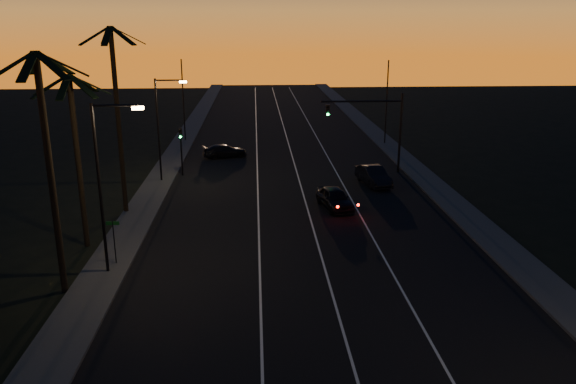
{
  "coord_description": "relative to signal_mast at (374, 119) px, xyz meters",
  "views": [
    {
      "loc": [
        -3.1,
        -7.64,
        12.64
      ],
      "look_at": [
        -1.28,
        23.37,
        3.31
      ],
      "focal_mm": 35.0,
      "sensor_mm": 36.0,
      "label": 1
    }
  ],
  "objects": [
    {
      "name": "signal_mast",
      "position": [
        0.0,
        0.0,
        0.0
      ],
      "size": [
        7.1,
        0.41,
        7.0
      ],
      "color": "black",
      "rests_on": "ground"
    },
    {
      "name": "sidewalk_left",
      "position": [
        -18.34,
        -9.99,
        -4.7
      ],
      "size": [
        2.4,
        170.0,
        0.16
      ],
      "primitive_type": "cube",
      "color": "#383836",
      "rests_on": "ground"
    },
    {
      "name": "streetlight_left_near",
      "position": [
        -17.84,
        -19.99,
        0.54
      ],
      "size": [
        2.55,
        0.26,
        9.0
      ],
      "color": "black",
      "rests_on": "ground"
    },
    {
      "name": "lane_stripe_right",
      "position": [
        -3.14,
        -9.99,
        -4.76
      ],
      "size": [
        0.12,
        160.0,
        0.01
      ],
      "primitive_type": "cube",
      "color": "silver",
      "rests_on": "road"
    },
    {
      "name": "signal_post",
      "position": [
        -16.64,
        -0.01,
        -1.89
      ],
      "size": [
        0.28,
        0.37,
        4.2
      ],
      "color": "black",
      "rests_on": "ground"
    },
    {
      "name": "far_pole_right",
      "position": [
        3.86,
        12.01,
        -0.28
      ],
      "size": [
        0.14,
        0.14,
        9.0
      ],
      "primitive_type": "cylinder",
      "color": "black",
      "rests_on": "ground"
    },
    {
      "name": "palm_far",
      "position": [
        -19.34,
        -9.99,
        2.83
      ],
      "size": [
        4.25,
        4.16,
        12.53
      ],
      "color": "black",
      "rests_on": "ground"
    },
    {
      "name": "streetlight_left_far",
      "position": [
        -17.82,
        -1.99,
        0.28
      ],
      "size": [
        2.55,
        0.26,
        8.5
      ],
      "color": "black",
      "rests_on": "ground"
    },
    {
      "name": "lane_stripe_mid",
      "position": [
        -6.64,
        -9.99,
        -4.76
      ],
      "size": [
        0.12,
        160.0,
        0.01
      ],
      "primitive_type": "cube",
      "color": "silver",
      "rests_on": "road"
    },
    {
      "name": "sidewalk_right",
      "position": [
        4.06,
        -9.99,
        -4.7
      ],
      "size": [
        2.4,
        170.0,
        0.16
      ],
      "primitive_type": "cube",
      "color": "#383836",
      "rests_on": "ground"
    },
    {
      "name": "lane_stripe_left",
      "position": [
        -10.14,
        -9.99,
        -4.76
      ],
      "size": [
        0.12,
        160.0,
        0.01
      ],
      "primitive_type": "cube",
      "color": "silver",
      "rests_on": "road"
    },
    {
      "name": "right_car",
      "position": [
        -0.68,
        -3.92,
        -4.02
      ],
      "size": [
        2.4,
        4.79,
        1.51
      ],
      "color": "black",
      "rests_on": "road"
    },
    {
      "name": "far_pole_left",
      "position": [
        -18.14,
        15.01,
        -0.28
      ],
      "size": [
        0.14,
        0.14,
        9.0
      ],
      "primitive_type": "cylinder",
      "color": "black",
      "rests_on": "ground"
    },
    {
      "name": "street_sign",
      "position": [
        -17.94,
        -18.99,
        -3.13
      ],
      "size": [
        0.7,
        0.06,
        2.6
      ],
      "color": "black",
      "rests_on": "ground"
    },
    {
      "name": "palm_mid",
      "position": [
        -20.34,
        -15.99,
        1.47
      ],
      "size": [
        4.25,
        4.16,
        10.03
      ],
      "color": "black",
      "rests_on": "ground"
    },
    {
      "name": "lead_car",
      "position": [
        -4.69,
        -9.8,
        -4.04
      ],
      "size": [
        2.65,
        5.04,
        1.47
      ],
      "color": "black",
      "rests_on": "road"
    },
    {
      "name": "road",
      "position": [
        -7.14,
        -9.99,
        -4.78
      ],
      "size": [
        20.0,
        170.0,
        0.01
      ],
      "primitive_type": "cube",
      "color": "black",
      "rests_on": "ground"
    },
    {
      "name": "palm_near",
      "position": [
        -19.74,
        -21.99,
        2.29
      ],
      "size": [
        4.25,
        4.16,
        11.53
      ],
      "color": "black",
      "rests_on": "ground"
    },
    {
      "name": "cross_car",
      "position": [
        -13.29,
        6.74,
        -4.14
      ],
      "size": [
        4.64,
        2.84,
        1.26
      ],
      "color": "black",
      "rests_on": "road"
    }
  ]
}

